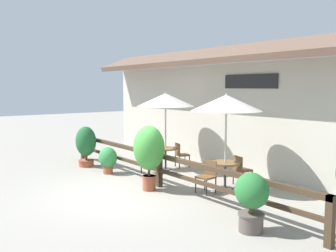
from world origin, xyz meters
The scene contains 15 objects.
ground_plane centered at (0.00, 0.00, 0.00)m, with size 60.00×60.00×0.00m, color gray.
building_facade centered at (0.00, 4.10, 2.16)m, with size 14.28×1.49×4.23m.
patio_railing centered at (0.00, 1.05, 0.70)m, with size 10.40×0.14×0.95m.
patio_umbrella_near centered at (-1.67, 2.52, 2.39)m, with size 1.95×1.95×2.65m.
dining_table_near centered at (-1.67, 2.52, 0.60)m, with size 0.81×0.81×0.75m.
chair_near_streetside centered at (-1.61, 1.86, 0.48)m, with size 0.47×0.47×0.86m.
chair_near_wallside centered at (-1.66, 3.19, 0.48)m, with size 0.51×0.51×0.86m.
patio_umbrella_middle centered at (1.30, 2.38, 2.39)m, with size 1.95×1.95×2.65m.
dining_table_middle centered at (1.30, 2.38, 0.60)m, with size 0.81×0.81×0.75m.
chair_middle_streetside centered at (1.27, 1.72, 0.48)m, with size 0.47×0.47×0.86m.
chair_middle_wallside centered at (1.29, 3.03, 0.48)m, with size 0.48×0.48×0.86m.
potted_plant_entrance_palm centered at (-3.80, 0.57, 0.82)m, with size 0.79×0.71×1.44m.
potted_plant_tall_tropical centered at (-2.32, 0.65, 0.50)m, with size 0.65×0.59×0.88m.
potted_plant_small_flowering centered at (0.13, 0.61, 1.12)m, with size 0.92×0.83×1.79m.
potted_plant_corner_fern centered at (3.80, 0.52, 0.68)m, with size 0.69×0.62×1.18m.
Camera 1 is at (8.47, -5.05, 2.83)m, focal length 40.00 mm.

